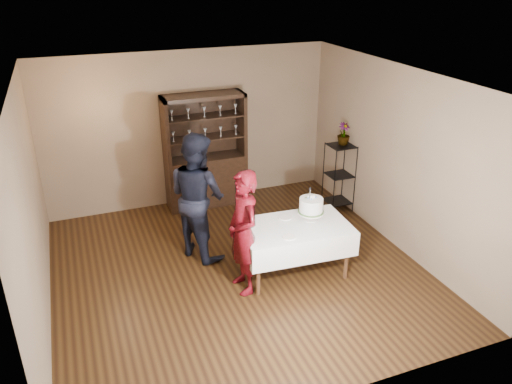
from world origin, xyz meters
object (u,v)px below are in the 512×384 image
(cake_table, at_px, (294,237))
(man, at_px, (197,196))
(plant_etagere, at_px, (339,175))
(potted_plant, at_px, (344,134))
(cake, at_px, (311,206))
(woman, at_px, (244,233))
(china_hutch, at_px, (206,169))

(cake_table, height_order, man, man)
(plant_etagere, distance_m, cake_table, 2.20)
(man, bearing_deg, potted_plant, -104.43)
(potted_plant, bearing_deg, plant_etagere, -145.72)
(plant_etagere, relative_size, cake_table, 0.78)
(man, distance_m, cake, 1.63)
(plant_etagere, bearing_deg, cake_table, -135.54)
(plant_etagere, bearing_deg, woman, -144.93)
(cake_table, relative_size, potted_plant, 4.13)
(plant_etagere, distance_m, man, 2.72)
(cake_table, bearing_deg, cake, 17.25)
(china_hutch, relative_size, plant_etagere, 1.67)
(woman, distance_m, man, 1.14)
(china_hutch, bearing_deg, potted_plant, -25.61)
(china_hutch, bearing_deg, cake_table, -78.83)
(china_hutch, height_order, potted_plant, china_hutch)
(china_hutch, distance_m, cake_table, 2.64)
(china_hutch, bearing_deg, woman, -95.60)
(potted_plant, bearing_deg, cake_table, -135.80)
(plant_etagere, bearing_deg, potted_plant, 34.28)
(china_hutch, height_order, man, china_hutch)
(china_hutch, xyz_separation_m, cake_table, (0.51, -2.59, -0.10))
(woman, relative_size, man, 0.90)
(china_hutch, relative_size, potted_plant, 5.36)
(plant_etagere, xyz_separation_m, woman, (-2.34, -1.65, 0.19))
(potted_plant, bearing_deg, woman, -144.95)
(cake_table, distance_m, woman, 0.83)
(plant_etagere, xyz_separation_m, cake, (-1.29, -1.45, 0.29))
(plant_etagere, height_order, cake, cake)
(cake_table, bearing_deg, woman, -172.18)
(plant_etagere, xyz_separation_m, cake_table, (-1.57, -1.54, -0.09))
(cake_table, distance_m, potted_plant, 2.39)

